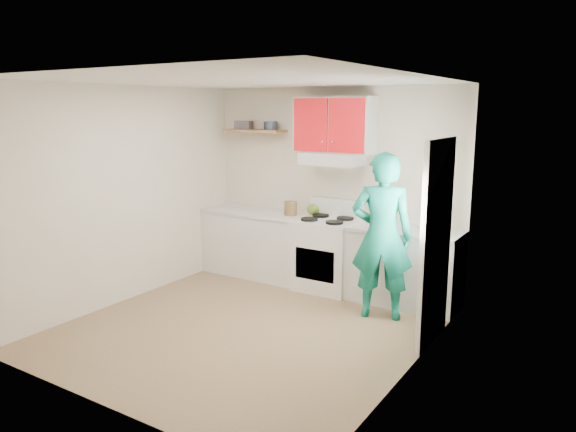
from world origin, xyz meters
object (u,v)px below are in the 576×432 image
Objects in this scene: crock at (290,209)px; person at (382,236)px; tin at (271,126)px; kettle at (313,209)px; stove at (327,255)px.

person reaches higher than crock.
tin is 2.40m from person.
tin is 0.92× the size of crock.
tin reaches higher than kettle.
person is at bearing -28.99° from stove.
kettle reaches higher than stove.
tin is at bearing 158.58° from crock.
stove is 1.21m from person.
tin is at bearing 169.16° from stove.
crock is at bearing -38.76° from person.
kettle is at bearing 148.05° from stove.
stove is at bearing -10.84° from tin.
stove is 5.43× the size of kettle.
tin is 0.10× the size of person.
crock is at bearing 177.56° from stove.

